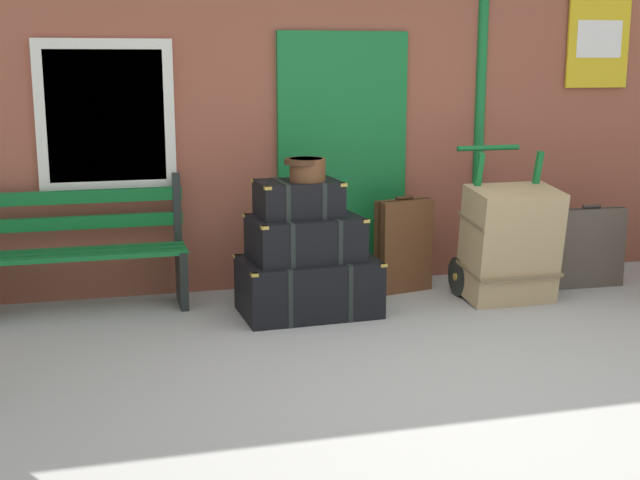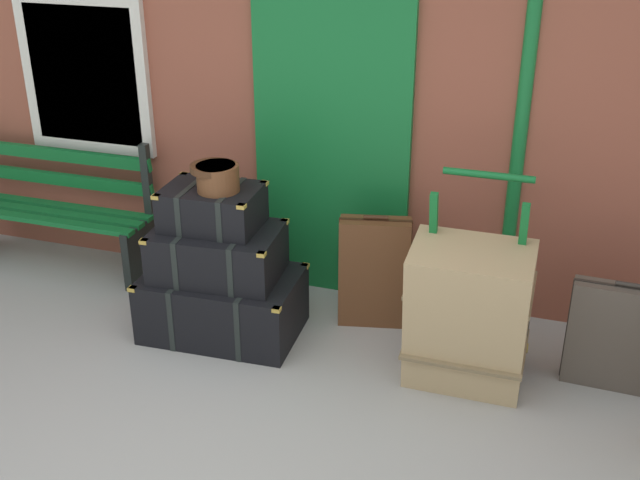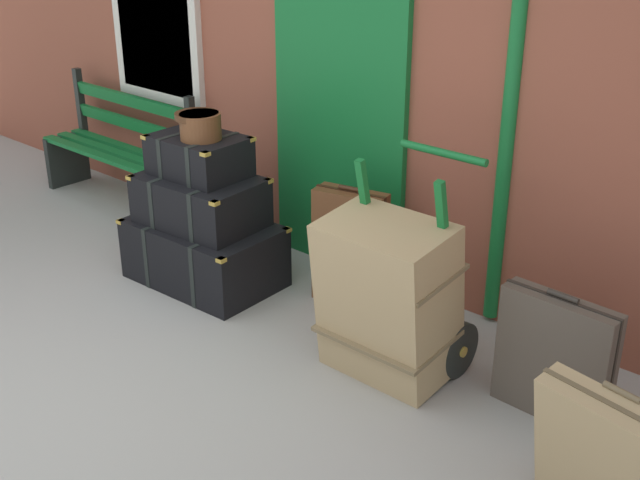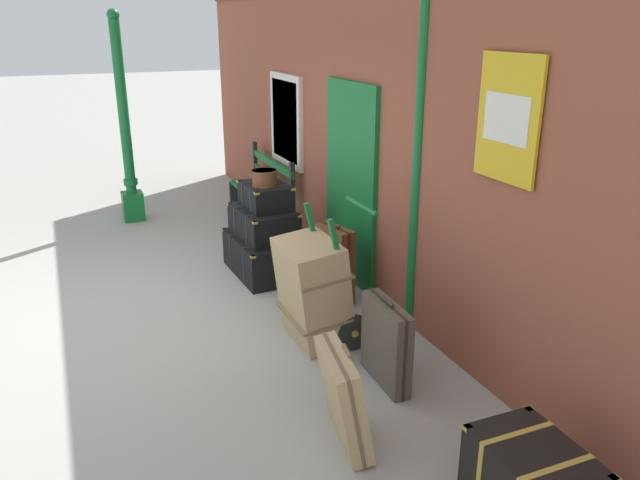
{
  "view_description": "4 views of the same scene",
  "coord_description": "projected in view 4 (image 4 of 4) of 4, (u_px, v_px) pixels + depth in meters",
  "views": [
    {
      "loc": [
        -1.94,
        -4.35,
        1.87
      ],
      "look_at": [
        -0.37,
        1.58,
        0.57
      ],
      "focal_mm": 47.73,
      "sensor_mm": 36.0,
      "label": 1
    },
    {
      "loc": [
        1.56,
        -2.43,
        2.77
      ],
      "look_at": [
        0.13,
        1.94,
        0.61
      ],
      "focal_mm": 43.71,
      "sensor_mm": 36.0,
      "label": 2
    },
    {
      "loc": [
        3.44,
        -1.57,
        2.51
      ],
      "look_at": [
        0.45,
        1.79,
        0.51
      ],
      "focal_mm": 45.52,
      "sensor_mm": 36.0,
      "label": 3
    },
    {
      "loc": [
        5.68,
        -0.34,
        2.66
      ],
      "look_at": [
        0.53,
        1.87,
        0.67
      ],
      "focal_mm": 34.81,
      "sensor_mm": 36.0,
      "label": 4
    }
  ],
  "objects": [
    {
      "name": "large_brown_trunk",
      "position": [
        313.0,
        290.0,
        5.35
      ],
      "size": [
        0.7,
        0.54,
        0.92
      ],
      "color": "tan",
      "rests_on": "ground"
    },
    {
      "name": "platform_bench",
      "position": [
        263.0,
        193.0,
        8.41
      ],
      "size": [
        1.6,
        0.43,
        1.01
      ],
      "color": "#146B2D",
      "rests_on": "ground"
    },
    {
      "name": "suitcase_beige",
      "position": [
        344.0,
        398.0,
        4.04
      ],
      "size": [
        0.65,
        0.37,
        0.7
      ],
      "color": "tan",
      "rests_on": "ground"
    },
    {
      "name": "porters_trolley",
      "position": [
        331.0,
        307.0,
        5.48
      ],
      "size": [
        0.71,
        0.63,
        1.19
      ],
      "color": "black",
      "rests_on": "ground"
    },
    {
      "name": "steamer_trunk_middle",
      "position": [
        264.0,
        223.0,
        6.75
      ],
      "size": [
        0.85,
        0.61,
        0.33
      ],
      "color": "black",
      "rests_on": "steamer_trunk_base"
    },
    {
      "name": "suitcase_caramel",
      "position": [
        334.0,
        263.0,
        6.17
      ],
      "size": [
        0.49,
        0.27,
        0.8
      ],
      "color": "brown",
      "rests_on": "ground"
    },
    {
      "name": "steamer_trunk_top",
      "position": [
        266.0,
        196.0,
        6.7
      ],
      "size": [
        0.63,
        0.47,
        0.27
      ],
      "color": "black",
      "rests_on": "steamer_trunk_middle"
    },
    {
      "name": "suitcase_slate",
      "position": [
        386.0,
        343.0,
        4.74
      ],
      "size": [
        0.61,
        0.16,
        0.7
      ],
      "color": "#51473D",
      "rests_on": "ground"
    },
    {
      "name": "lamp_post",
      "position": [
        127.0,
        145.0,
        8.41
      ],
      "size": [
        0.28,
        0.28,
        2.81
      ],
      "color": "#146B2D",
      "rests_on": "ground"
    },
    {
      "name": "brick_facade",
      "position": [
        364.0,
        130.0,
        6.37
      ],
      "size": [
        10.4,
        0.35,
        3.2
      ],
      "color": "brown",
      "rests_on": "ground"
    },
    {
      "name": "steamer_trunk_base",
      "position": [
        264.0,
        255.0,
        6.85
      ],
      "size": [
        1.04,
        0.69,
        0.43
      ],
      "color": "black",
      "rests_on": "ground"
    },
    {
      "name": "round_hatbox",
      "position": [
        264.0,
        177.0,
        6.57
      ],
      "size": [
        0.3,
        0.28,
        0.17
      ],
      "color": "brown",
      "rests_on": "steamer_trunk_top"
    },
    {
      "name": "ground_plane",
      "position": [
        119.0,
        315.0,
        5.93
      ],
      "size": [
        60.0,
        60.0,
        0.0
      ],
      "primitive_type": "plane",
      "color": "#A3A099"
    }
  ]
}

